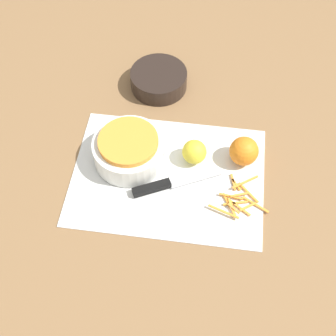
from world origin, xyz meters
TOP-DOWN VIEW (x-y plane):
  - ground_plane at (0.00, 0.00)m, footprint 4.00×4.00m
  - cutting_board at (0.00, 0.00)m, footprint 0.46×0.34m
  - bowl_speckled at (-0.10, 0.04)m, footprint 0.17×0.17m
  - bowl_dark at (-0.06, 0.29)m, footprint 0.15×0.15m
  - knife at (-0.01, -0.03)m, footprint 0.21×0.12m
  - orange_left at (0.17, 0.07)m, footprint 0.07×0.07m
  - lemon at (0.06, 0.06)m, footprint 0.06×0.06m
  - peel_pile at (0.17, -0.05)m, footprint 0.14×0.12m

SIDE VIEW (x-z plane):
  - ground_plane at x=0.00m, z-range 0.00..0.00m
  - cutting_board at x=0.00m, z-range 0.00..0.01m
  - peel_pile at x=0.17m, z-range 0.01..0.01m
  - knife at x=-0.01m, z-range 0.00..0.02m
  - bowl_dark at x=-0.06m, z-range 0.00..0.05m
  - lemon at x=0.06m, z-range 0.01..0.07m
  - orange_left at x=0.17m, z-range 0.01..0.08m
  - bowl_speckled at x=-0.10m, z-range 0.00..0.08m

